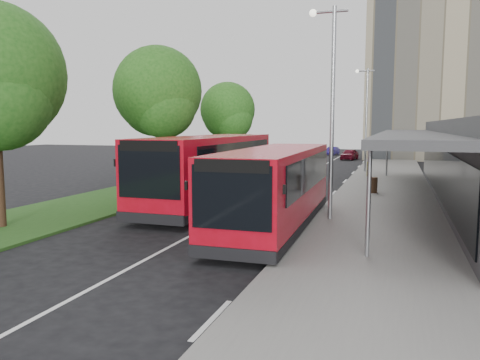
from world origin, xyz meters
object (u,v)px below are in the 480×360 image
(tree_far, at_px, (228,113))
(car_near, at_px, (350,154))
(tree_mid, at_px, (158,97))
(bus_main, at_px, (275,188))
(lamp_post_far, at_px, (365,113))
(bus_second, at_px, (210,170))
(litter_bin, at_px, (373,185))
(car_far, at_px, (332,151))
(bollard, at_px, (368,169))
(lamp_post_near, at_px, (330,100))

(tree_far, distance_m, car_near, 18.29)
(tree_mid, bearing_deg, tree_far, 90.00)
(tree_mid, bearing_deg, bus_main, -42.82)
(bus_main, bearing_deg, lamp_post_far, 84.27)
(tree_far, height_order, bus_second, tree_far)
(litter_bin, distance_m, car_far, 35.07)
(litter_bin, height_order, bollard, bollard)
(lamp_post_near, relative_size, litter_bin, 9.53)
(car_near, bearing_deg, lamp_post_far, -71.77)
(tree_far, bearing_deg, tree_mid, -90.00)
(tree_mid, relative_size, bollard, 8.17)
(tree_far, xyz_separation_m, litter_bin, (12.44, -11.24, -4.19))
(bus_second, bearing_deg, tree_mid, 137.03)
(tree_mid, distance_m, car_far, 35.98)
(bus_second, xyz_separation_m, litter_bin, (7.17, 5.62, -1.10))
(tree_mid, height_order, lamp_post_far, tree_mid)
(bollard, xyz_separation_m, car_far, (-5.95, 25.91, -0.15))
(lamp_post_near, bearing_deg, tree_mid, 147.64)
(car_far, bearing_deg, lamp_post_far, -67.21)
(lamp_post_near, xyz_separation_m, litter_bin, (1.31, 7.81, -4.15))
(bollard, height_order, car_far, bollard)
(car_near, bearing_deg, tree_mid, -98.85)
(bus_main, height_order, litter_bin, bus_main)
(bus_main, xyz_separation_m, car_far, (-3.74, 43.94, -0.97))
(tree_far, bearing_deg, car_near, 61.04)
(bus_second, distance_m, bollard, 15.55)
(lamp_post_near, bearing_deg, litter_bin, 80.50)
(litter_bin, relative_size, car_near, 0.24)
(bollard, xyz_separation_m, car_near, (-3.04, 18.31, -0.06))
(bus_second, height_order, car_near, bus_second)
(tree_far, relative_size, litter_bin, 8.77)
(tree_far, height_order, litter_bin, tree_far)
(lamp_post_near, bearing_deg, tree_far, 120.29)
(bollard, bearing_deg, litter_bin, -84.80)
(bollard, height_order, car_near, car_near)
(car_near, bearing_deg, litter_bin, -73.39)
(tree_mid, height_order, lamp_post_near, tree_mid)
(bus_second, bearing_deg, litter_bin, 37.82)
(lamp_post_near, height_order, car_near, lamp_post_near)
(car_far, bearing_deg, tree_mid, -90.13)
(lamp_post_far, bearing_deg, car_far, 103.69)
(litter_bin, bearing_deg, car_near, 98.09)
(tree_mid, xyz_separation_m, car_near, (8.62, 27.58, -4.84))
(car_near, bearing_deg, car_far, 119.47)
(car_far, bearing_deg, litter_bin, -69.85)
(bus_main, xyz_separation_m, bollard, (2.21, 18.03, -0.83))
(tree_mid, relative_size, bus_second, 0.73)
(litter_bin, xyz_separation_m, car_far, (-6.72, 34.42, -0.05))
(tree_mid, height_order, bus_main, tree_mid)
(lamp_post_near, xyz_separation_m, lamp_post_far, (0.00, 20.00, 0.00))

